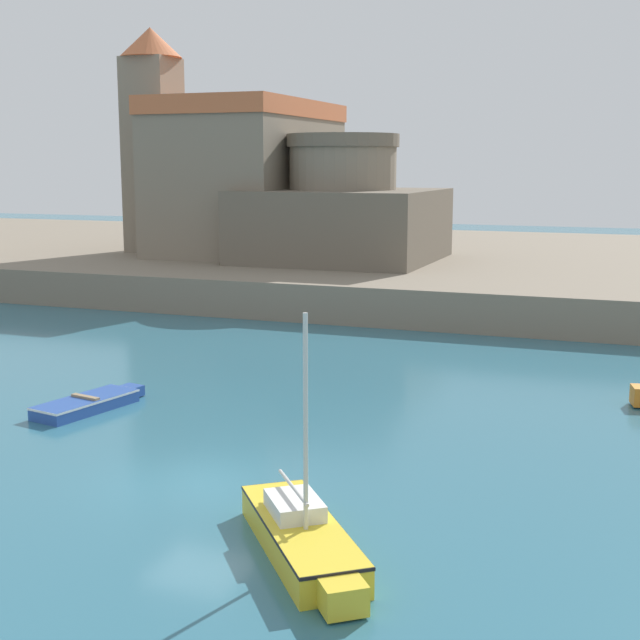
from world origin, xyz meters
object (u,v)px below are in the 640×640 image
(dinghy_blue_2, at_px, (89,403))
(sailboat_yellow_4, at_px, (302,535))
(church, at_px, (238,172))
(fortress, at_px, (343,214))

(dinghy_blue_2, relative_size, sailboat_yellow_4, 0.85)
(church, distance_m, fortress, 9.49)
(dinghy_blue_2, height_order, sailboat_yellow_4, sailboat_yellow_4)
(dinghy_blue_2, height_order, fortress, fortress)
(dinghy_blue_2, height_order, church, church)
(dinghy_blue_2, distance_m, sailboat_yellow_4, 13.37)
(dinghy_blue_2, distance_m, fortress, 30.07)
(sailboat_yellow_4, bearing_deg, dinghy_blue_2, 144.04)
(sailboat_yellow_4, bearing_deg, fortress, 107.96)
(dinghy_blue_2, distance_m, church, 34.70)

